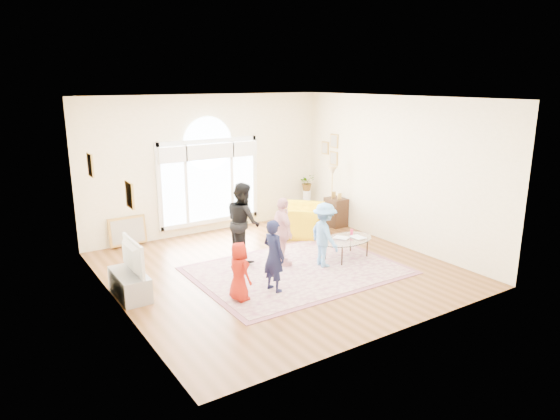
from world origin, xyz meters
TOP-DOWN VIEW (x-y plane):
  - ground at (0.00, 0.00)m, footprint 6.00×6.00m
  - room_shell at (0.01, 2.83)m, footprint 6.00×6.00m
  - area_rug at (0.25, -0.28)m, footprint 3.60×2.60m
  - rug_border at (0.25, -0.28)m, footprint 3.80×2.80m
  - tv_console at (-2.75, 0.30)m, footprint 0.45×1.00m
  - television at (-2.74, 0.30)m, footprint 0.16×0.97m
  - coffee_table at (1.46, -0.28)m, footprint 1.31×0.95m
  - armchair at (1.66, 1.52)m, footprint 1.43×1.44m
  - side_cabinet at (2.78, 1.67)m, footprint 0.40×0.50m
  - floor_lamp at (2.63, 1.67)m, footprint 0.28×0.28m
  - plant_pedestal at (2.70, 2.78)m, footprint 0.20×0.20m
  - potted_plant at (2.70, 2.78)m, footprint 0.40×0.35m
  - leaning_picture at (-2.00, 2.90)m, footprint 0.80×0.14m
  - child_red at (-1.30, -0.85)m, footprint 0.37×0.51m
  - child_navy at (-0.63, -0.83)m, footprint 0.38×0.50m
  - child_black at (-0.33, 0.77)m, footprint 0.70×0.84m
  - child_pink at (0.17, 0.10)m, footprint 0.46×0.83m
  - child_blue at (0.81, -0.38)m, footprint 0.55×0.85m

SIDE VIEW (x-z plane):
  - ground at x=0.00m, z-range 0.00..0.00m
  - leaning_picture at x=-2.00m, z-range -0.31..0.31m
  - rug_border at x=0.25m, z-range 0.00..0.01m
  - area_rug at x=0.25m, z-range 0.00..0.02m
  - tv_console at x=-2.75m, z-range 0.00..0.42m
  - side_cabinet at x=2.78m, z-range 0.00..0.70m
  - plant_pedestal at x=2.70m, z-range 0.00..0.70m
  - armchair at x=1.66m, z-range 0.00..0.70m
  - coffee_table at x=1.46m, z-range 0.13..0.67m
  - child_red at x=-1.30m, z-range 0.02..1.00m
  - child_blue at x=0.81m, z-range 0.02..1.27m
  - child_navy at x=-0.63m, z-range 0.02..1.27m
  - child_pink at x=0.17m, z-range 0.02..1.35m
  - television at x=-2.74m, z-range 0.42..0.98m
  - child_black at x=-0.33m, z-range 0.02..1.59m
  - potted_plant at x=2.70m, z-range 0.70..1.13m
  - floor_lamp at x=2.63m, z-range 0.53..2.04m
  - room_shell at x=0.01m, z-range -1.43..4.57m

